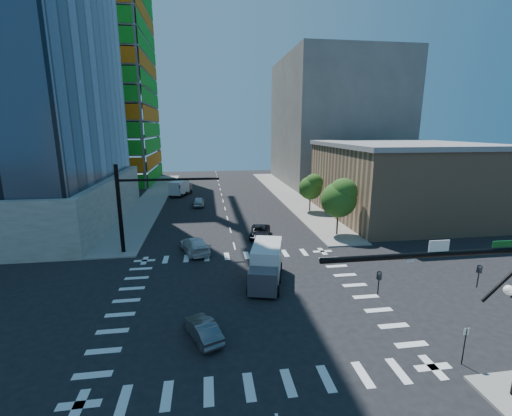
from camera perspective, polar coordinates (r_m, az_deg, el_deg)
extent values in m
plane|color=black|center=(26.75, -1.44, -14.87)|extent=(160.00, 160.00, 0.00)
cube|color=silver|center=(26.75, -1.44, -14.86)|extent=(20.00, 20.00, 0.01)
cube|color=gray|center=(66.45, 5.14, 2.27)|extent=(5.00, 60.00, 0.15)
cube|color=gray|center=(65.40, -16.70, 1.59)|extent=(5.00, 60.00, 0.15)
cube|color=#1B991D|center=(87.13, -17.34, 20.47)|extent=(0.12, 24.00, 49.00)
cube|color=#CA650B|center=(77.86, -28.66, 20.47)|extent=(24.00, 0.12, 49.00)
cube|color=#A4805F|center=(53.79, 22.94, 4.03)|extent=(20.00, 22.00, 10.00)
cube|color=slate|center=(53.31, 23.46, 9.66)|extent=(20.50, 22.50, 0.60)
cube|color=#625B58|center=(83.92, 12.86, 13.82)|extent=(24.00, 30.00, 28.00)
cylinder|color=black|center=(15.93, 28.06, -6.83)|extent=(10.00, 0.24, 0.24)
cylinder|color=black|center=(18.59, 36.79, -8.81)|extent=(2.50, 0.14, 2.50)
imported|color=black|center=(17.53, 33.03, -9.52)|extent=(0.16, 0.20, 1.00)
imported|color=black|center=(15.03, 19.72, -11.69)|extent=(0.16, 0.20, 1.00)
cube|color=white|center=(15.83, 28.19, -5.63)|extent=(0.90, 0.04, 0.50)
cube|color=#0B511B|center=(17.76, 36.03, -4.85)|extent=(1.10, 0.04, 0.28)
sphere|color=white|center=(19.27, 36.53, -10.94)|extent=(0.44, 0.44, 0.44)
cylinder|color=black|center=(36.89, -21.78, -0.19)|extent=(0.40, 0.40, 9.00)
cylinder|color=black|center=(35.51, -14.30, 4.63)|extent=(10.00, 0.24, 0.24)
imported|color=black|center=(35.59, -12.59, 2.94)|extent=(0.16, 0.20, 1.00)
cylinder|color=#382316|center=(41.99, 13.38, -2.79)|extent=(0.20, 0.20, 2.27)
sphere|color=#194312|center=(41.26, 13.60, 1.33)|extent=(4.16, 4.16, 4.16)
sphere|color=#3C6E24|center=(40.96, 14.35, 2.60)|extent=(3.25, 3.25, 3.25)
cylinder|color=#382316|center=(53.09, 8.96, 0.54)|extent=(0.20, 0.20, 1.92)
sphere|color=#194312|center=(52.59, 9.06, 3.32)|extent=(3.52, 3.52, 3.52)
sphere|color=#3C6E24|center=(52.30, 9.61, 4.16)|extent=(2.75, 2.75, 2.75)
cylinder|color=black|center=(22.84, 31.37, -19.10)|extent=(0.06, 0.06, 2.20)
cube|color=silver|center=(22.40, 31.66, -17.12)|extent=(0.30, 0.03, 0.40)
imported|color=black|center=(40.33, 0.66, -3.98)|extent=(3.29, 5.31, 1.37)
imported|color=silver|center=(36.12, -10.20, -6.11)|extent=(3.67, 5.78, 1.56)
imported|color=#B5B9BE|center=(57.20, -9.52, 1.06)|extent=(1.92, 4.49, 1.51)
imported|color=#525357|center=(22.36, -8.87, -19.34)|extent=(2.62, 3.96, 1.23)
cube|color=silver|center=(28.39, 1.64, -9.10)|extent=(3.46, 5.23, 2.49)
cube|color=#46454E|center=(28.63, 1.63, -10.25)|extent=(2.58, 2.24, 1.82)
cube|color=silver|center=(66.81, -12.38, 3.52)|extent=(3.65, 5.04, 2.37)
cube|color=#46454E|center=(66.91, -12.35, 3.02)|extent=(2.54, 2.28, 1.73)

